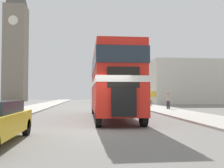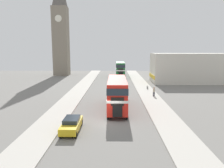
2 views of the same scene
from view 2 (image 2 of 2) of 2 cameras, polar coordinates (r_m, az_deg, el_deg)
The scene contains 10 objects.
ground_plane at distance 25.37m, azimuth -0.66°, elevation -10.09°, with size 120.00×120.00×0.00m, color slate.
sidewalk_right at distance 26.06m, azimuth 14.57°, elevation -9.72°, with size 3.50×120.00×0.12m.
sidewalk_left at distance 26.40m, azimuth -15.68°, elevation -9.52°, with size 3.50×120.00×0.12m.
double_decker_bus at distance 30.19m, azimuth 1.34°, elevation -1.96°, with size 2.53×10.79×4.28m.
bus_distant at distance 65.50m, azimuth 2.17°, elevation 4.12°, with size 2.55×10.20×4.46m.
car_parked_near at distance 23.12m, azimuth -10.52°, elevation -10.28°, with size 1.68×4.41×1.37m.
pedestrian_walking at distance 38.95m, azimuth 10.89°, elevation -1.83°, with size 0.33×0.33×1.65m.
bicycle_on_pavement at distance 45.51m, azimuth 9.26°, elevation -0.94°, with size 0.05×1.76×0.78m.
church_tower at distance 72.54m, azimuth -13.34°, elevation 15.16°, with size 4.79×4.79×31.84m.
shop_building_block at distance 57.92m, azimuth 19.80°, elevation 3.93°, with size 19.09×8.08×7.29m.
Camera 2 is at (0.66, -23.94, 8.35)m, focal length 35.00 mm.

